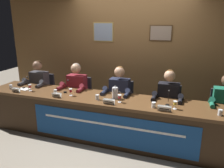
{
  "coord_description": "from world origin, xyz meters",
  "views": [
    {
      "loc": [
        1.17,
        -3.35,
        2.02
      ],
      "look_at": [
        0.0,
        0.0,
        1.0
      ],
      "focal_mm": 35.91,
      "sensor_mm": 36.0,
      "label": 1
    }
  ],
  "objects_px": {
    "water_cup_left": "(55,92)",
    "juice_glass_right": "(175,104)",
    "chair_far_right": "(221,117)",
    "water_pitcher_central": "(115,93)",
    "conference_table": "(110,113)",
    "juice_glass_far_left": "(30,86)",
    "document_stack_far_left": "(24,89)",
    "nameplate_far_left": "(16,90)",
    "water_cup_center": "(97,97)",
    "chair_far_left": "(44,95)",
    "water_cup_far_right": "(220,113)",
    "juice_glass_center": "(120,97)",
    "panelist_right": "(168,100)",
    "water_cup_right": "(154,105)",
    "juice_glass_left": "(71,91)",
    "chair_center": "(121,105)",
    "nameplate_right": "(164,108)",
    "nameplate_center": "(109,102)",
    "panelist_center": "(118,94)",
    "chair_left": "(80,100)",
    "nameplate_left": "(57,95)",
    "microphone_right": "(168,100)",
    "panelist_left": "(75,90)",
    "microphone_center": "(113,95)",
    "water_cup_far_left": "(11,87)",
    "microphone_far_left": "(25,84)",
    "chair_right": "(168,111)",
    "microphone_left": "(66,88)"
  },
  "relations": [
    {
      "from": "nameplate_center",
      "to": "juice_glass_center",
      "type": "bearing_deg",
      "value": 44.06
    },
    {
      "from": "juice_glass_left",
      "to": "juice_glass_center",
      "type": "relative_size",
      "value": 1.0
    },
    {
      "from": "juice_glass_far_left",
      "to": "chair_far_right",
      "type": "distance_m",
      "value": 3.42
    },
    {
      "from": "water_pitcher_central",
      "to": "nameplate_center",
      "type": "bearing_deg",
      "value": -92.1
    },
    {
      "from": "panelist_right",
      "to": "water_pitcher_central",
      "type": "xyz_separation_m",
      "value": [
        -0.83,
        -0.33,
        0.14
      ]
    },
    {
      "from": "conference_table",
      "to": "juice_glass_far_left",
      "type": "relative_size",
      "value": 38.07
    },
    {
      "from": "water_cup_far_right",
      "to": "nameplate_far_left",
      "type": "bearing_deg",
      "value": -178.45
    },
    {
      "from": "nameplate_left",
      "to": "water_cup_left",
      "type": "relative_size",
      "value": 1.93
    },
    {
      "from": "juice_glass_left",
      "to": "panelist_right",
      "type": "bearing_deg",
      "value": 15.72
    },
    {
      "from": "panelist_left",
      "to": "microphone_center",
      "type": "xyz_separation_m",
      "value": [
        0.92,
        -0.39,
        0.12
      ]
    },
    {
      "from": "nameplate_far_left",
      "to": "chair_center",
      "type": "bearing_deg",
      "value": 24.64
    },
    {
      "from": "juice_glass_far_left",
      "to": "chair_far_right",
      "type": "xyz_separation_m",
      "value": [
        3.34,
        0.66,
        -0.4
      ]
    },
    {
      "from": "water_cup_left",
      "to": "juice_glass_right",
      "type": "distance_m",
      "value": 2.04
    },
    {
      "from": "water_cup_left",
      "to": "chair_center",
      "type": "bearing_deg",
      "value": 33.97
    },
    {
      "from": "water_cup_far_left",
      "to": "microphone_far_left",
      "type": "height_order",
      "value": "microphone_far_left"
    },
    {
      "from": "panelist_center",
      "to": "water_cup_right",
      "type": "relative_size",
      "value": 14.27
    },
    {
      "from": "nameplate_far_left",
      "to": "juice_glass_center",
      "type": "distance_m",
      "value": 1.95
    },
    {
      "from": "chair_far_right",
      "to": "panelist_left",
      "type": "bearing_deg",
      "value": -175.72
    },
    {
      "from": "chair_left",
      "to": "nameplate_left",
      "type": "relative_size",
      "value": 5.4
    },
    {
      "from": "juice_glass_center",
      "to": "nameplate_far_left",
      "type": "bearing_deg",
      "value": -176.25
    },
    {
      "from": "chair_far_left",
      "to": "panelist_center",
      "type": "distance_m",
      "value": 1.8
    },
    {
      "from": "chair_right",
      "to": "water_pitcher_central",
      "type": "relative_size",
      "value": 4.22
    },
    {
      "from": "water_cup_far_right",
      "to": "juice_glass_center",
      "type": "bearing_deg",
      "value": 178.63
    },
    {
      "from": "water_pitcher_central",
      "to": "document_stack_far_left",
      "type": "relative_size",
      "value": 0.92
    },
    {
      "from": "water_cup_far_left",
      "to": "microphone_center",
      "type": "distance_m",
      "value": 2.03
    },
    {
      "from": "conference_table",
      "to": "panelist_center",
      "type": "height_order",
      "value": "panelist_center"
    },
    {
      "from": "panelist_left",
      "to": "juice_glass_center",
      "type": "relative_size",
      "value": 9.78
    },
    {
      "from": "juice_glass_left",
      "to": "water_pitcher_central",
      "type": "xyz_separation_m",
      "value": [
        0.77,
        0.12,
        0.01
      ]
    },
    {
      "from": "juice_glass_left",
      "to": "juice_glass_right",
      "type": "bearing_deg",
      "value": -1.14
    },
    {
      "from": "water_cup_center",
      "to": "chair_far_left",
      "type": "bearing_deg",
      "value": 156.06
    },
    {
      "from": "panelist_center",
      "to": "microphone_left",
      "type": "bearing_deg",
      "value": -160.86
    },
    {
      "from": "chair_center",
      "to": "nameplate_right",
      "type": "height_order",
      "value": "chair_center"
    },
    {
      "from": "chair_far_right",
      "to": "water_pitcher_central",
      "type": "xyz_separation_m",
      "value": [
        -1.72,
        -0.53,
        0.41
      ]
    },
    {
      "from": "juice_glass_right",
      "to": "chair_far_right",
      "type": "relative_size",
      "value": 0.14
    },
    {
      "from": "conference_table",
      "to": "water_cup_far_right",
      "type": "relative_size",
      "value": 55.53
    },
    {
      "from": "document_stack_far_left",
      "to": "nameplate_far_left",
      "type": "bearing_deg",
      "value": -98.96
    },
    {
      "from": "panelist_right",
      "to": "chair_far_right",
      "type": "distance_m",
      "value": 0.95
    },
    {
      "from": "chair_left",
      "to": "water_cup_right",
      "type": "xyz_separation_m",
      "value": [
        1.61,
        -0.73,
        0.36
      ]
    },
    {
      "from": "water_cup_right",
      "to": "conference_table",
      "type": "bearing_deg",
      "value": 174.97
    },
    {
      "from": "water_cup_left",
      "to": "water_cup_right",
      "type": "distance_m",
      "value": 1.74
    },
    {
      "from": "water_cup_far_left",
      "to": "juice_glass_left",
      "type": "height_order",
      "value": "juice_glass_left"
    },
    {
      "from": "chair_right",
      "to": "panelist_right",
      "type": "xyz_separation_m",
      "value": [
        0.0,
        -0.2,
        0.28
      ]
    },
    {
      "from": "juice_glass_center",
      "to": "water_cup_far_right",
      "type": "height_order",
      "value": "juice_glass_center"
    },
    {
      "from": "juice_glass_left",
      "to": "chair_center",
      "type": "distance_m",
      "value": 1.05
    },
    {
      "from": "panelist_right",
      "to": "water_cup_center",
      "type": "bearing_deg",
      "value": -155.67
    },
    {
      "from": "nameplate_left",
      "to": "juice_glass_right",
      "type": "bearing_deg",
      "value": 3.77
    },
    {
      "from": "document_stack_far_left",
      "to": "microphone_right",
      "type": "bearing_deg",
      "value": 1.83
    },
    {
      "from": "water_cup_far_left",
      "to": "water_cup_left",
      "type": "bearing_deg",
      "value": 0.56
    },
    {
      "from": "conference_table",
      "to": "panelist_right",
      "type": "bearing_deg",
      "value": 28.02
    },
    {
      "from": "nameplate_right",
      "to": "water_cup_far_right",
      "type": "distance_m",
      "value": 0.75
    }
  ]
}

